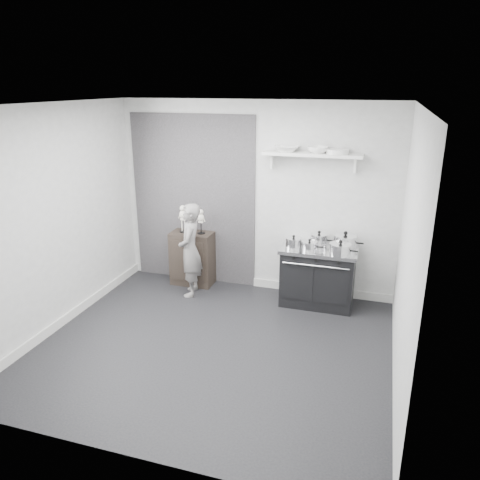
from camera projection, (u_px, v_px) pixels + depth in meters
name	position (u px, v px, depth m)	size (l,w,h in m)	color
ground	(213.00, 346.00, 5.44)	(4.00, 4.00, 0.00)	black
room_shell	(207.00, 205.00, 5.08)	(4.02, 3.62, 2.71)	#B4B5B2
wall_shelf	(312.00, 155.00, 6.10)	(1.30, 0.26, 0.24)	white
stove	(318.00, 276.00, 6.37)	(1.02, 0.63, 0.81)	black
side_cabinet	(193.00, 258.00, 7.03)	(0.62, 0.36, 0.81)	black
child	(190.00, 250.00, 6.57)	(0.49, 0.32, 1.34)	slate
pot_front_left	(294.00, 243.00, 6.21)	(0.31, 0.22, 0.18)	silver
pot_back_left	(319.00, 239.00, 6.35)	(0.34, 0.25, 0.19)	silver
pot_back_right	(345.00, 241.00, 6.22)	(0.40, 0.31, 0.23)	silver
pot_front_right	(340.00, 249.00, 5.97)	(0.36, 0.28, 0.20)	silver
pot_front_center	(309.00, 246.00, 6.14)	(0.30, 0.21, 0.15)	silver
skeleton_full	(183.00, 217.00, 6.86)	(0.13, 0.08, 0.47)	white
skeleton_torso	(201.00, 220.00, 6.79)	(0.12, 0.08, 0.42)	white
bowl_large	(287.00, 149.00, 6.16)	(0.33, 0.33, 0.08)	white
bowl_small	(318.00, 150.00, 6.05)	(0.27, 0.27, 0.08)	white
plate_stack	(338.00, 151.00, 5.98)	(0.28, 0.28, 0.06)	white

